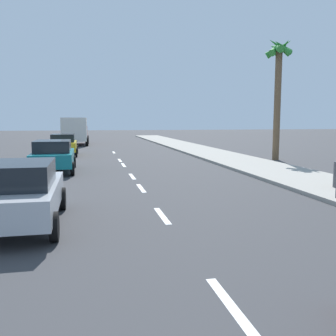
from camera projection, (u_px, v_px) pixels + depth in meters
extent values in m
plane|color=#38383A|center=(129.00, 172.00, 18.87)|extent=(160.00, 160.00, 0.00)
cube|color=#9E998E|center=(246.00, 163.00, 22.22)|extent=(3.60, 80.00, 0.14)
cube|color=white|center=(231.00, 305.00, 5.28)|extent=(0.16, 1.80, 0.01)
cube|color=white|center=(162.00, 216.00, 10.24)|extent=(0.16, 1.80, 0.01)
cube|color=white|center=(141.00, 188.00, 14.37)|extent=(0.16, 1.80, 0.01)
cube|color=white|center=(132.00, 176.00, 17.36)|extent=(0.16, 1.80, 0.01)
cube|color=white|center=(123.00, 165.00, 21.78)|extent=(0.16, 1.80, 0.01)
cube|color=white|center=(120.00, 160.00, 24.33)|extent=(0.16, 1.80, 0.01)
cube|color=white|center=(114.00, 152.00, 30.29)|extent=(0.16, 1.80, 0.01)
cube|color=#B7BABF|center=(19.00, 197.00, 9.24)|extent=(1.87, 4.38, 0.64)
cube|color=black|center=(16.00, 174.00, 8.95)|extent=(1.63, 2.28, 0.56)
cylinder|color=black|center=(62.00, 199.00, 10.91)|extent=(0.19, 0.64, 0.64)
cylinder|color=black|center=(54.00, 227.00, 8.03)|extent=(0.19, 0.64, 0.64)
cube|color=#14727A|center=(53.00, 158.00, 18.91)|extent=(1.96, 4.53, 0.64)
cube|color=black|center=(53.00, 146.00, 18.61)|extent=(1.70, 2.37, 0.56)
cylinder|color=black|center=(37.00, 162.00, 20.24)|extent=(0.19, 0.64, 0.64)
cylinder|color=black|center=(74.00, 162.00, 20.64)|extent=(0.19, 0.64, 0.64)
cylinder|color=black|center=(30.00, 170.00, 17.27)|extent=(0.19, 0.64, 0.64)
cylinder|color=black|center=(72.00, 169.00, 17.67)|extent=(0.19, 0.64, 0.64)
cube|color=gold|center=(64.00, 146.00, 27.54)|extent=(1.84, 4.30, 0.64)
cube|color=black|center=(63.00, 138.00, 27.26)|extent=(1.61, 2.24, 0.56)
cylinder|color=black|center=(52.00, 150.00, 28.81)|extent=(0.19, 0.64, 0.64)
cylinder|color=black|center=(77.00, 149.00, 29.18)|extent=(0.19, 0.64, 0.64)
cylinder|color=black|center=(49.00, 153.00, 25.98)|extent=(0.19, 0.64, 0.64)
cylinder|color=black|center=(76.00, 153.00, 26.36)|extent=(0.19, 0.64, 0.64)
cube|color=maroon|center=(76.00, 133.00, 41.30)|extent=(2.42, 2.36, 1.40)
cube|color=silver|center=(75.00, 129.00, 38.33)|extent=(2.44, 4.18, 2.30)
cylinder|color=black|center=(65.00, 140.00, 41.04)|extent=(0.29, 0.90, 0.90)
cylinder|color=black|center=(87.00, 140.00, 41.49)|extent=(0.29, 0.90, 0.90)
cylinder|color=black|center=(62.00, 142.00, 37.24)|extent=(0.29, 0.90, 0.90)
cylinder|color=black|center=(87.00, 142.00, 37.70)|extent=(0.29, 0.90, 0.90)
cylinder|color=brown|center=(277.00, 103.00, 24.19)|extent=(0.42, 0.42, 7.21)
cone|color=#2D8433|center=(283.00, 48.00, 23.80)|extent=(0.52, 1.57, 1.07)
cone|color=#2D8433|center=(279.00, 48.00, 24.01)|extent=(1.69, 1.05, 1.34)
cone|color=#2D8433|center=(276.00, 48.00, 23.94)|extent=(1.37, 1.15, 1.28)
cone|color=#2D8433|center=(275.00, 47.00, 23.74)|extent=(0.56, 1.60, 0.94)
cone|color=#2D8433|center=(280.00, 47.00, 23.52)|extent=(1.54, 0.95, 1.34)
cone|color=#2D8433|center=(282.00, 47.00, 23.55)|extent=(1.68, 1.10, 0.99)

